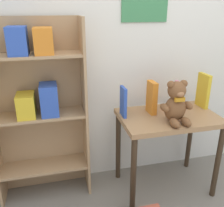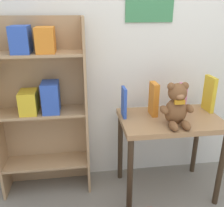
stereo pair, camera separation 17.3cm
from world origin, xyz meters
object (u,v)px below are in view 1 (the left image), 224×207
(book_standing_blue, at_px, (123,102))
(book_standing_pink, at_px, (178,96))
(book_standing_orange, at_px, (152,98))
(teddy_bear, at_px, (176,103))
(bookshelf_side, at_px, (38,102))
(book_standing_yellow, at_px, (203,91))
(display_table, at_px, (168,127))

(book_standing_blue, distance_m, book_standing_pink, 0.43)
(book_standing_blue, xyz_separation_m, book_standing_pink, (0.43, 0.01, 0.00))
(book_standing_blue, distance_m, book_standing_orange, 0.22)
(teddy_bear, relative_size, book_standing_orange, 1.21)
(teddy_bear, bearing_deg, book_standing_blue, 151.37)
(teddy_bear, distance_m, book_standing_orange, 0.21)
(bookshelf_side, distance_m, book_standing_orange, 0.81)
(book_standing_pink, xyz_separation_m, book_standing_yellow, (0.22, 0.02, 0.02))
(bookshelf_side, xyz_separation_m, book_standing_yellow, (1.23, -0.09, 0.02))
(bookshelf_side, relative_size, display_table, 1.84)
(teddy_bear, height_order, book_standing_pink, teddy_bear)
(teddy_bear, xyz_separation_m, book_standing_blue, (-0.32, 0.17, -0.02))
(book_standing_blue, relative_size, book_standing_yellow, 0.82)
(book_standing_pink, bearing_deg, display_table, -140.30)
(book_standing_orange, bearing_deg, bookshelf_side, 170.34)
(teddy_bear, height_order, book_standing_blue, teddy_bear)
(bookshelf_side, bearing_deg, book_standing_blue, -11.37)
(bookshelf_side, xyz_separation_m, display_table, (0.91, -0.19, -0.21))
(display_table, xyz_separation_m, book_standing_yellow, (0.33, 0.10, 0.23))
(display_table, height_order, teddy_bear, teddy_bear)
(display_table, height_order, book_standing_pink, book_standing_pink)
(book_standing_blue, bearing_deg, book_standing_pink, 0.79)
(display_table, xyz_separation_m, book_standing_orange, (-0.11, 0.07, 0.22))
(bookshelf_side, relative_size, book_standing_pink, 6.01)
(display_table, bearing_deg, book_standing_yellow, 16.59)
(bookshelf_side, xyz_separation_m, teddy_bear, (0.90, -0.29, 0.02))
(display_table, distance_m, book_standing_orange, 0.25)
(book_standing_yellow, bearing_deg, book_standing_blue, -179.97)
(book_standing_blue, relative_size, book_standing_orange, 0.90)
(bookshelf_side, height_order, book_standing_pink, bookshelf_side)
(book_standing_yellow, bearing_deg, bookshelf_side, 173.50)
(bookshelf_side, height_order, book_standing_blue, bookshelf_side)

